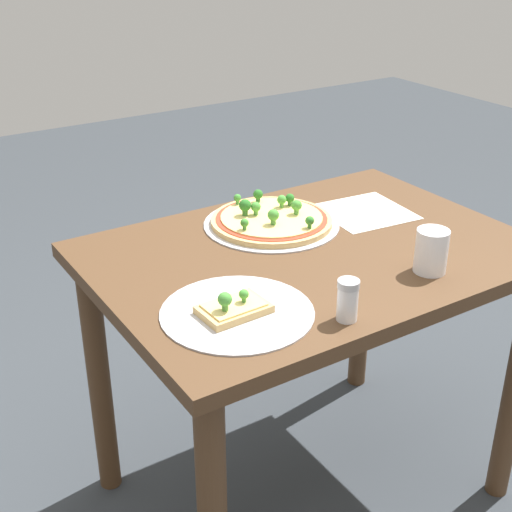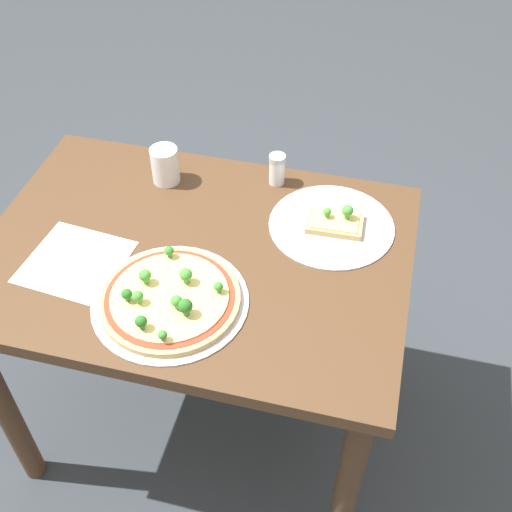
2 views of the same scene
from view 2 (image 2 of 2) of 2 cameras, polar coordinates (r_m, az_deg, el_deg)
name	(u,v)px [view 2 (image 2 of 2)]	position (r m, az deg, el deg)	size (l,w,h in m)	color
ground_plane	(210,415)	(2.14, -4.10, -13.90)	(8.00, 8.00, 0.00)	#33383D
dining_table	(198,284)	(1.64, -5.22, -2.45)	(1.03, 0.74, 0.75)	#4C331E
pizza_tray_whole	(170,299)	(1.43, -7.61, -3.78)	(0.35, 0.35, 0.07)	#B7B7BC
pizza_tray_slice	(333,224)	(1.61, 6.87, 2.87)	(0.31, 0.31, 0.06)	#B7B7BC
drinking_cup	(165,165)	(1.73, -8.08, 8.00)	(0.07, 0.07, 0.10)	white
condiment_shaker	(277,169)	(1.71, 1.88, 7.73)	(0.04, 0.04, 0.09)	silver
paper_menu	(75,262)	(1.57, -15.77, -0.49)	(0.22, 0.22, 0.00)	silver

